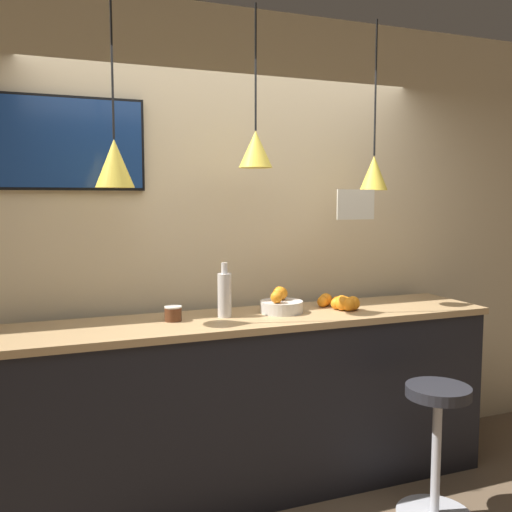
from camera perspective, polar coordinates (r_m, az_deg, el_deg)
name	(u,v)px	position (r m, az deg, el deg)	size (l,w,h in m)	color
back_wall	(233,242)	(3.65, -2.35, 1.41)	(8.00, 0.06, 2.90)	beige
service_counter	(256,403)	(3.47, 0.00, -14.50)	(2.89, 0.60, 1.05)	black
bar_stool	(437,432)	(3.35, 17.64, -16.47)	(0.41, 0.41, 0.73)	#B7B7BC
fruit_bowl	(281,304)	(3.42, 2.51, -4.80)	(0.26, 0.26, 0.15)	beige
orange_pile	(340,303)	(3.56, 8.42, -4.63)	(0.20, 0.28, 0.09)	orange
juice_bottle	(225,294)	(3.28, -3.17, -3.82)	(0.08, 0.08, 0.31)	silver
spread_jar	(173,314)	(3.21, -8.29, -5.72)	(0.10, 0.10, 0.08)	#562D19
pendant_lamp_left	(114,162)	(3.07, -13.98, 9.07)	(0.20, 0.20, 1.02)	black
pendant_lamp_middle	(256,148)	(3.27, -0.04, 10.72)	(0.19, 0.19, 0.90)	black
pendant_lamp_right	(374,172)	(3.62, 11.71, 8.27)	(0.17, 0.17, 1.02)	black
mounted_tv	(72,143)	(3.41, -17.92, 10.66)	(0.80, 0.04, 0.52)	black
hanging_menu_board	(356,204)	(3.29, 9.95, 5.10)	(0.24, 0.01, 0.17)	white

